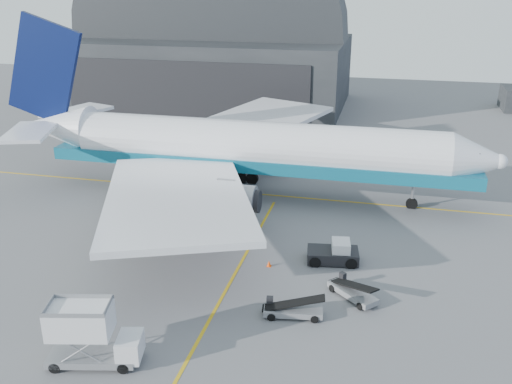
% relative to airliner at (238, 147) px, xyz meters
% --- Properties ---
extents(ground, '(200.00, 200.00, 0.00)m').
position_rel_airliner_xyz_m(ground, '(4.43, -19.70, -5.41)').
color(ground, '#565659').
rests_on(ground, ground).
extents(taxi_lines, '(80.00, 42.12, 0.02)m').
position_rel_airliner_xyz_m(taxi_lines, '(4.43, -7.03, -5.40)').
color(taxi_lines, gold).
rests_on(taxi_lines, ground).
extents(hangar, '(50.00, 28.30, 28.00)m').
position_rel_airliner_xyz_m(hangar, '(-17.57, 45.25, 4.13)').
color(hangar, black).
rests_on(hangar, ground).
extents(airliner, '(55.14, 53.47, 19.35)m').
position_rel_airliner_xyz_m(airliner, '(0.00, 0.00, 0.00)').
color(airliner, white).
rests_on(airliner, ground).
extents(catering_truck, '(6.22, 3.39, 4.05)m').
position_rel_airliner_xyz_m(catering_truck, '(-1.31, -30.90, -3.37)').
color(catering_truck, slate).
rests_on(catering_truck, ground).
extents(pushback_tug, '(4.60, 3.08, 1.99)m').
position_rel_airliner_xyz_m(pushback_tug, '(12.12, -13.76, -4.67)').
color(pushback_tug, black).
rests_on(pushback_tug, ground).
extents(belt_loader_a, '(4.56, 2.09, 1.71)m').
position_rel_airliner_xyz_m(belt_loader_a, '(10.08, -22.80, -4.89)').
color(belt_loader_a, slate).
rests_on(belt_loader_a, ground).
extents(belt_loader_b, '(4.08, 3.92, 1.72)m').
position_rel_airliner_xyz_m(belt_loader_b, '(14.07, -19.25, -4.88)').
color(belt_loader_b, slate).
rests_on(belt_loader_b, ground).
extents(traffic_cone, '(0.37, 0.37, 0.53)m').
position_rel_airliner_xyz_m(traffic_cone, '(6.88, -15.88, -5.16)').
color(traffic_cone, '#FF4808').
rests_on(traffic_cone, ground).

